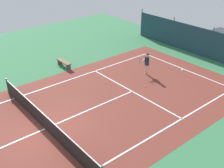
% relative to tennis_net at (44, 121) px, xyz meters
% --- Properties ---
extents(ground_plane, '(36.00, 36.00, 0.00)m').
position_rel_tennis_net_xyz_m(ground_plane, '(0.00, 0.00, -0.51)').
color(ground_plane, '#387A4C').
extents(court_surface, '(11.02, 26.60, 0.01)m').
position_rel_tennis_net_xyz_m(court_surface, '(0.00, 0.00, -0.51)').
color(court_surface, brown).
rests_on(court_surface, ground).
extents(tennis_net, '(10.12, 0.10, 1.10)m').
position_rel_tennis_net_xyz_m(tennis_net, '(0.00, 0.00, 0.00)').
color(tennis_net, black).
rests_on(tennis_net, ground).
extents(back_fence, '(16.30, 0.98, 2.70)m').
position_rel_tennis_net_xyz_m(back_fence, '(-0.00, 15.77, 0.16)').
color(back_fence, '#1E3D4C').
rests_on(back_fence, ground).
extents(tennis_player, '(0.73, 0.74, 1.64)m').
position_rel_tennis_net_xyz_m(tennis_player, '(-1.21, 9.01, 0.45)').
color(tennis_player, beige).
rests_on(tennis_player, ground).
extents(tennis_ball_near_player, '(0.07, 0.07, 0.07)m').
position_rel_tennis_net_xyz_m(tennis_ball_near_player, '(-4.02, 11.30, -0.48)').
color(tennis_ball_near_player, '#CCDB33').
rests_on(tennis_ball_near_player, ground).
extents(tennis_ball_midcourt, '(0.07, 0.07, 0.07)m').
position_rel_tennis_net_xyz_m(tennis_ball_midcourt, '(3.99, 9.01, -0.48)').
color(tennis_ball_midcourt, '#CCDB33').
rests_on(tennis_ball_midcourt, ground).
extents(tennis_ball_by_sideline, '(0.07, 0.07, 0.07)m').
position_rel_tennis_net_xyz_m(tennis_ball_by_sideline, '(0.08, 7.59, -0.48)').
color(tennis_ball_by_sideline, '#CCDB33').
rests_on(tennis_ball_by_sideline, ground).
extents(parked_car, '(2.22, 4.31, 1.68)m').
position_rel_tennis_net_xyz_m(parked_car, '(-0.81, 17.98, 0.33)').
color(parked_car, maroon).
rests_on(parked_car, ground).
extents(courtside_bench, '(1.60, 0.40, 0.49)m').
position_rel_tennis_net_xyz_m(courtside_bench, '(-6.31, 4.99, -0.14)').
color(courtside_bench, brown).
rests_on(courtside_bench, ground).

